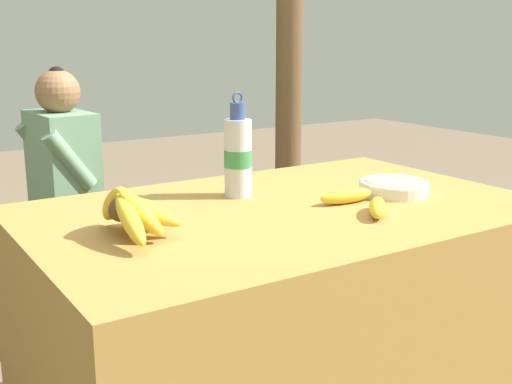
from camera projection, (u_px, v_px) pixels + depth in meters
name	position (u px, v px, depth m)	size (l,w,h in m)	color
market_counter	(283.00, 333.00, 1.88)	(1.41, 0.91, 0.77)	olive
banana_bunch_ripe	(132.00, 210.00, 1.51)	(0.18, 0.31, 0.14)	#4C381E
serving_bowl	(394.00, 186.00, 1.93)	(0.21, 0.21, 0.04)	silver
water_bottle	(238.00, 156.00, 1.88)	(0.08, 0.08, 0.31)	silver
loose_banana_front	(378.00, 208.00, 1.69)	(0.14, 0.15, 0.04)	gold
loose_banana_side	(346.00, 196.00, 1.82)	(0.18, 0.06, 0.04)	gold
wooden_bench	(109.00, 242.00, 2.80)	(1.55, 0.32, 0.43)	#4C3823
seated_vendor	(54.00, 187.00, 2.58)	(0.42, 0.40, 1.12)	#473828
banana_bunch_green	(201.00, 199.00, 3.02)	(0.16, 0.28, 0.12)	#4C381E
support_post_far	(289.00, 41.00, 3.42)	(0.14, 0.14, 2.42)	brown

